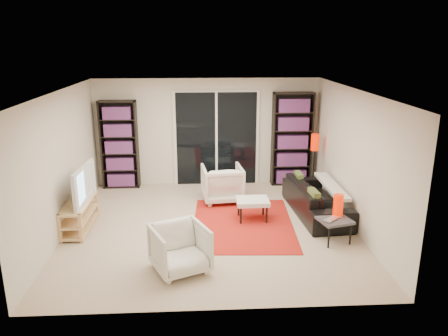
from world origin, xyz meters
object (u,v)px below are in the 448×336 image
(bookshelf_right, at_px, (292,139))
(ottoman, at_px, (253,202))
(bookshelf_left, at_px, (119,145))
(side_table, at_px, (334,221))
(sofa, at_px, (316,199))
(armchair_back, at_px, (222,183))
(floor_lamp, at_px, (315,149))
(tv_stand, at_px, (79,214))
(armchair_front, at_px, (180,249))

(bookshelf_right, distance_m, ottoman, 2.44)
(bookshelf_left, bearing_deg, ottoman, -36.99)
(bookshelf_right, bearing_deg, side_table, -88.21)
(sofa, distance_m, side_table, 1.18)
(armchair_back, relative_size, floor_lamp, 0.63)
(tv_stand, distance_m, ottoman, 3.09)
(bookshelf_right, height_order, sofa, bookshelf_right)
(tv_stand, height_order, side_table, tv_stand)
(bookshelf_left, xyz_separation_m, armchair_back, (2.22, -1.03, -0.60))
(bookshelf_left, xyz_separation_m, floor_lamp, (4.22, -0.60, 0.00))
(armchair_back, bearing_deg, sofa, 149.15)
(armchair_front, bearing_deg, ottoman, 31.05)
(bookshelf_left, bearing_deg, armchair_back, -24.83)
(sofa, xyz_separation_m, side_table, (-0.03, -1.18, 0.06))
(armchair_front, bearing_deg, side_table, -5.61)
(tv_stand, bearing_deg, ottoman, 3.93)
(sofa, bearing_deg, armchair_back, 61.12)
(bookshelf_right, distance_m, sofa, 1.99)
(sofa, bearing_deg, bookshelf_right, -0.26)
(armchair_back, bearing_deg, floor_lamp, -173.95)
(bookshelf_right, relative_size, sofa, 1.02)
(tv_stand, bearing_deg, armchair_front, -40.80)
(tv_stand, relative_size, side_table, 2.04)
(bookshelf_right, bearing_deg, sofa, -86.29)
(ottoman, bearing_deg, floor_lamp, 44.10)
(bookshelf_left, bearing_deg, bookshelf_right, -0.00)
(armchair_back, height_order, armchair_front, armchair_back)
(bookshelf_left, distance_m, ottoman, 3.47)
(bookshelf_left, xyz_separation_m, tv_stand, (-0.35, -2.26, -0.71))
(bookshelf_left, xyz_separation_m, armchair_front, (1.47, -3.84, -0.63))
(armchair_front, bearing_deg, armchair_back, 51.12)
(bookshelf_left, height_order, tv_stand, bookshelf_left)
(sofa, bearing_deg, tv_stand, 91.61)
(side_table, bearing_deg, floor_lamp, 83.58)
(armchair_back, distance_m, ottoman, 1.14)
(armchair_back, distance_m, armchair_front, 2.91)
(ottoman, bearing_deg, tv_stand, -176.07)
(armchair_back, height_order, side_table, armchair_back)
(sofa, relative_size, armchair_back, 2.50)
(armchair_back, relative_size, ottoman, 1.38)
(sofa, bearing_deg, ottoman, 95.66)
(armchair_back, distance_m, floor_lamp, 2.13)
(tv_stand, distance_m, armchair_front, 2.41)
(bookshelf_right, bearing_deg, floor_lamp, -58.83)
(sofa, relative_size, floor_lamp, 1.59)
(tv_stand, height_order, sofa, sofa)
(bookshelf_left, xyz_separation_m, sofa, (3.97, -1.84, -0.68))
(ottoman, xyz_separation_m, floor_lamp, (1.49, 1.45, 0.63))
(armchair_back, xyz_separation_m, side_table, (1.72, -1.99, -0.02))
(floor_lamp, bearing_deg, armchair_front, -130.34)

